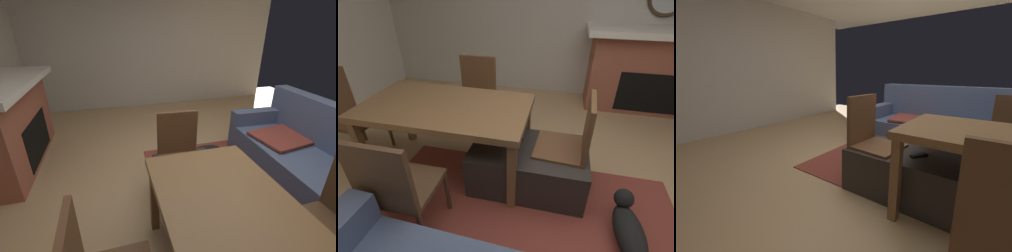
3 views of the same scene
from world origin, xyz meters
The scene contains 10 objects.
floor centered at (0.00, 0.00, 0.00)m, with size 7.72×7.72×0.00m, color tan.
wall_left centered at (-3.22, 0.00, 1.27)m, with size 0.12×5.72×2.54m, color beige.
area_rug centered at (0.33, 0.42, 0.01)m, with size 2.60×2.00×0.01m, color brown.
fireplace centered at (-1.14, -2.28, 0.58)m, with size 1.98×0.76×1.16m.
couch centered at (0.28, 1.18, 0.33)m, with size 2.13×0.92×0.95m.
ottoman_coffee_table centered at (0.33, -0.28, 0.21)m, with size 1.04×0.63×0.42m, color #2D2826.
tv_remote centered at (0.46, -0.32, 0.44)m, with size 0.05×0.16×0.02m, color black.
dining_table centered at (1.13, -0.33, 0.66)m, with size 1.54×0.85×0.74m.
dining_chair_west centered at (-0.03, -0.33, 0.52)m, with size 0.47×0.47×0.93m.
small_dog centered at (-0.49, 0.17, 0.17)m, with size 0.26×0.56×0.28m.
Camera 1 is at (1.96, -0.98, 1.76)m, focal length 24.05 mm.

